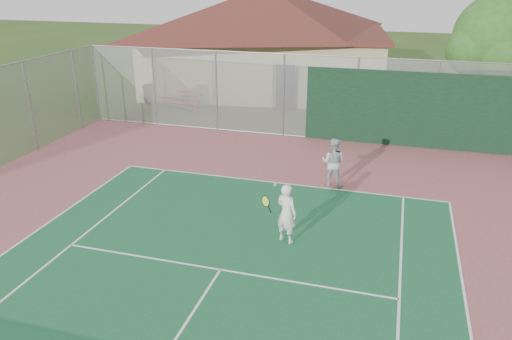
{
  "coord_description": "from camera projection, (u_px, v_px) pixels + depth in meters",
  "views": [
    {
      "loc": [
        3.65,
        -3.09,
        6.61
      ],
      "look_at": [
        -0.1,
        9.78,
        1.27
      ],
      "focal_mm": 35.0,
      "sensor_mm": 36.0,
      "label": 1
    }
  ],
  "objects": [
    {
      "name": "back_fence",
      "position": [
        358.0,
        103.0,
        20.13
      ],
      "size": [
        20.08,
        0.11,
        3.53
      ],
      "color": "gray",
      "rests_on": "ground"
    },
    {
      "name": "side_fence_left",
      "position": [
        30.0,
        107.0,
        19.25
      ],
      "size": [
        0.08,
        9.0,
        3.5
      ],
      "color": "gray",
      "rests_on": "ground"
    },
    {
      "name": "player_grey_back",
      "position": [
        333.0,
        163.0,
        16.24
      ],
      "size": [
        0.87,
        0.73,
        1.63
      ],
      "rotation": [
        0.0,
        0.0,
        2.99
      ],
      "color": "#B2B5B8",
      "rests_on": "ground"
    },
    {
      "name": "clubhouse",
      "position": [
        267.0,
        36.0,
        29.0
      ],
      "size": [
        15.48,
        11.38,
        6.19
      ],
      "rotation": [
        0.0,
        0.0,
        0.13
      ],
      "color": "tan",
      "rests_on": "ground"
    },
    {
      "name": "tree",
      "position": [
        497.0,
        39.0,
        21.72
      ],
      "size": [
        4.23,
        4.0,
        5.89
      ],
      "color": "#312211",
      "rests_on": "ground"
    },
    {
      "name": "bleachers",
      "position": [
        180.0,
        93.0,
        26.49
      ],
      "size": [
        3.56,
        2.72,
        1.12
      ],
      "rotation": [
        0.0,
        0.0,
        -0.37
      ],
      "color": "#9F2C24",
      "rests_on": "ground"
    },
    {
      "name": "player_white_front",
      "position": [
        286.0,
        214.0,
        12.83
      ],
      "size": [
        0.98,
        0.71,
        1.62
      ],
      "rotation": [
        0.0,
        0.0,
        2.76
      ],
      "color": "silver",
      "rests_on": "ground"
    }
  ]
}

